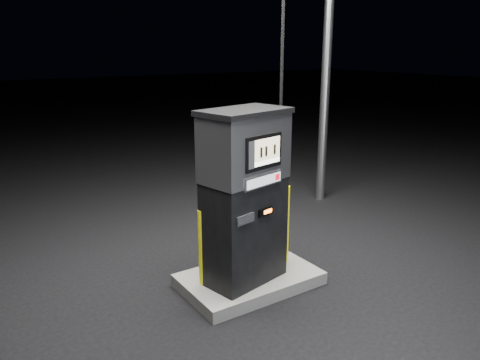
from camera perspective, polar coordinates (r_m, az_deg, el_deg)
ground at (r=5.79m, az=1.15°, el=-12.65°), size 80.00×80.00×0.00m
pump_island at (r=5.76m, az=1.15°, el=-12.00°), size 1.60×1.00×0.15m
fuel_dispenser at (r=5.22m, az=0.57°, el=-1.93°), size 1.15×0.78×4.12m
bollard_left at (r=5.32m, az=-4.44°, el=-8.19°), size 0.14×0.14×0.90m
bollard_right at (r=5.87m, az=5.36°, el=-5.37°), size 0.17×0.17×0.99m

